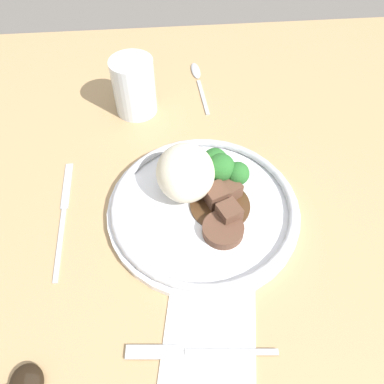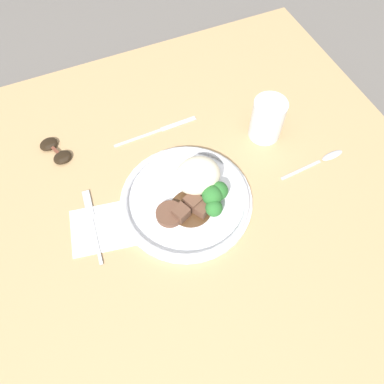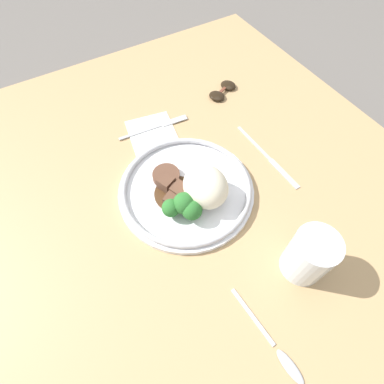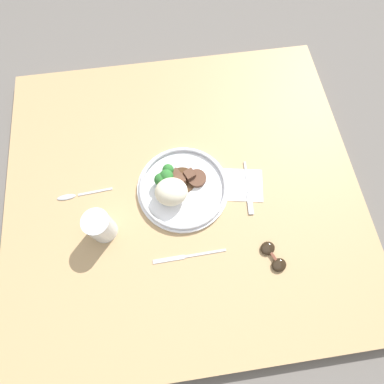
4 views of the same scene
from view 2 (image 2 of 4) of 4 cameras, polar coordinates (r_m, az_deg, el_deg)
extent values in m
plane|color=#5B5651|center=(0.85, -0.69, -3.02)|extent=(8.00, 8.00, 0.00)
cube|color=tan|center=(0.84, -0.70, -2.44)|extent=(1.11, 1.05, 0.04)
cube|color=white|center=(0.81, -13.51, -5.33)|extent=(0.15, 0.13, 0.00)
cylinder|color=white|center=(0.82, -0.96, -1.34)|extent=(0.29, 0.29, 0.01)
torus|color=#B2B2B7|center=(0.81, -0.98, -0.94)|extent=(0.28, 0.28, 0.01)
ellipsoid|color=beige|center=(0.80, 0.87, 2.52)|extent=(0.10, 0.09, 0.08)
cylinder|color=brown|center=(0.79, -3.40, -3.36)|extent=(0.06, 0.06, 0.01)
cylinder|color=#472D19|center=(0.80, 0.07, -2.41)|extent=(0.09, 0.09, 0.00)
cube|color=brown|center=(0.78, 1.52, -2.69)|extent=(0.04, 0.04, 0.03)
cube|color=brown|center=(0.79, -0.31, -2.07)|extent=(0.03, 0.03, 0.02)
cube|color=brown|center=(0.78, -1.67, -3.21)|extent=(0.04, 0.04, 0.03)
cube|color=brown|center=(0.79, 0.17, -1.49)|extent=(0.04, 0.04, 0.03)
cylinder|color=#568442|center=(0.81, 3.99, -0.63)|extent=(0.01, 0.01, 0.01)
sphere|color=#286628|center=(0.79, 4.09, 0.18)|extent=(0.04, 0.04, 0.04)
cylinder|color=#568442|center=(0.80, 2.72, -1.04)|extent=(0.01, 0.01, 0.02)
sphere|color=#286628|center=(0.79, 2.78, -0.31)|extent=(0.03, 0.03, 0.03)
cylinder|color=#568442|center=(0.80, 3.03, -1.42)|extent=(0.02, 0.02, 0.02)
sphere|color=#286628|center=(0.78, 3.11, -0.53)|extent=(0.04, 0.04, 0.04)
cylinder|color=#568442|center=(0.79, 3.29, -3.15)|extent=(0.01, 0.01, 0.01)
sphere|color=#286628|center=(0.77, 3.36, -2.48)|extent=(0.04, 0.04, 0.04)
cylinder|color=#F4AD19|center=(0.91, 11.29, 10.38)|extent=(0.07, 0.07, 0.08)
cylinder|color=silver|center=(0.91, 11.41, 10.81)|extent=(0.08, 0.08, 0.10)
cube|color=#ADADB2|center=(0.80, -14.39, -7.16)|extent=(0.02, 0.11, 0.00)
cube|color=#ADADB2|center=(0.85, -15.55, -1.69)|extent=(0.02, 0.07, 0.00)
cube|color=#ADADB2|center=(0.93, -8.10, 8.20)|extent=(0.13, 0.01, 0.00)
cube|color=#ADADB2|center=(0.95, -2.07, 10.37)|extent=(0.09, 0.01, 0.00)
cube|color=#ADADB2|center=(0.90, 16.27, 3.22)|extent=(0.11, 0.01, 0.00)
ellipsoid|color=#ADADB2|center=(0.95, 20.59, 5.25)|extent=(0.06, 0.02, 0.01)
ellipsoid|color=black|center=(0.93, -19.13, 5.01)|extent=(0.05, 0.05, 0.01)
ellipsoid|color=black|center=(0.96, -21.01, 6.83)|extent=(0.05, 0.05, 0.01)
cube|color=brown|center=(0.94, -20.12, 6.01)|extent=(0.02, 0.03, 0.00)
camera|label=1|loc=(0.52, -41.37, 15.32)|focal=35.00mm
camera|label=3|loc=(0.53, 44.71, 25.29)|focal=28.00mm
camera|label=4|loc=(0.76, -30.07, 69.42)|focal=28.00mm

